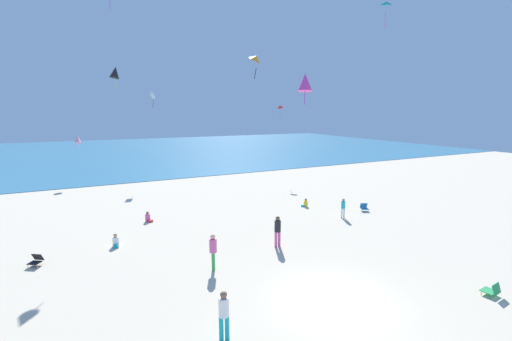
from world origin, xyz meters
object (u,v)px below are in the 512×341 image
person_6 (278,229)px  kite_magenta (305,82)px  person_3 (305,203)px  person_4 (116,241)px  beach_chair_far_right (364,207)px  kite_orange (256,58)px  person_5 (343,207)px  kite_white (153,96)px  kite_red (280,107)px  kite_teal (386,3)px  person_2 (148,218)px  kite_pink (78,139)px  person_7 (213,249)px  beach_chair_near_camera (36,260)px  beach_chair_far_left (492,290)px  person_0 (224,312)px  kite_black (115,72)px

person_6 → kite_magenta: bearing=1.5°
person_3 → person_4: bearing=36.0°
beach_chair_far_right → person_6: (-9.24, -3.00, 0.73)m
kite_orange → kite_magenta: (1.42, -1.85, -1.14)m
person_5 → kite_white: 24.71m
person_6 → kite_red: bearing=158.3°
person_3 → person_5: (0.70, -3.57, 0.56)m
beach_chair_far_right → kite_teal: kite_teal is taller
person_2 → kite_pink: 17.50m
person_7 → kite_teal: 19.10m
beach_chair_near_camera → kite_magenta: bearing=95.0°
person_5 → kite_white: bearing=-109.4°
person_4 → kite_red: bearing=130.5°
kite_orange → kite_white: (-0.42, 24.89, -0.67)m
beach_chair_near_camera → person_7: size_ratio=0.43×
beach_chair_far_left → kite_magenta: bearing=38.4°
kite_pink → kite_white: kite_white is taller
person_2 → kite_red: 20.78m
beach_chair_far_right → person_6: person_6 is taller
person_6 → beach_chair_far_left: bearing=41.2°
kite_orange → beach_chair_near_camera: bearing=157.2°
person_4 → person_7: 6.46m
beach_chair_far_right → kite_magenta: bearing=-32.4°
beach_chair_far_left → person_2: person_2 is taller
kite_red → beach_chair_near_camera: bearing=-146.3°
beach_chair_far_left → person_5: (1.44, 10.66, 0.54)m
person_7 → kite_orange: size_ratio=1.58×
kite_pink → kite_teal: kite_teal is taller
person_4 → kite_white: (5.79, 19.86, 8.81)m
person_3 → person_2: bearing=19.8°
kite_white → kite_red: bearing=-24.7°
person_0 → kite_pink: kite_pink is taller
beach_chair_near_camera → person_5: 18.33m
beach_chair_far_right → beach_chair_near_camera: 20.88m
beach_chair_far_right → kite_magenta: kite_magenta is taller
kite_teal → person_0: bearing=-151.4°
person_6 → kite_orange: 8.97m
kite_magenta → beach_chair_near_camera: bearing=152.0°
beach_chair_far_left → kite_pink: size_ratio=0.42×
person_3 → person_6: size_ratio=0.38×
beach_chair_far_left → person_6: bearing=24.9°
kite_teal → kite_pink: bearing=131.0°
kite_white → kite_teal: (11.45, -21.84, 5.26)m
person_5 → kite_pink: size_ratio=0.91×
beach_chair_far_left → beach_chair_near_camera: (-16.86, 11.43, 0.02)m
person_5 → kite_magenta: kite_magenta is taller
person_5 → kite_white: kite_white is taller
person_4 → beach_chair_near_camera: bearing=-72.6°
person_5 → beach_chair_far_left: bearing=40.5°
person_7 → kite_black: kite_black is taller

